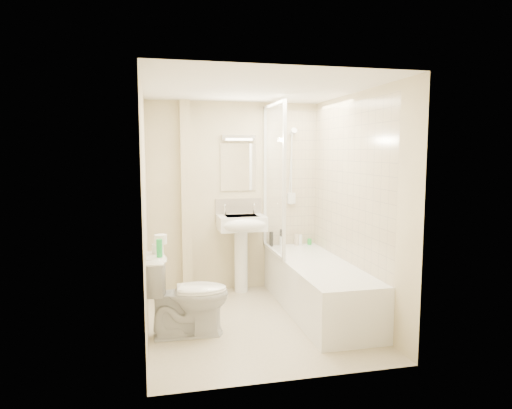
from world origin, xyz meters
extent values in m
plane|color=beige|center=(0.00, 0.00, 0.00)|extent=(2.50, 2.50, 0.00)
cube|color=beige|center=(0.00, 1.25, 1.20)|extent=(2.20, 0.02, 2.40)
cube|color=beige|center=(-1.10, 0.00, 1.20)|extent=(0.02, 2.50, 2.40)
cube|color=beige|center=(1.10, 0.00, 1.20)|extent=(0.02, 2.50, 2.40)
cube|color=white|center=(0.00, 0.00, 2.40)|extent=(2.20, 2.50, 0.02)
cube|color=beige|center=(0.75, 1.24, 1.42)|extent=(0.70, 0.01, 1.75)
cube|color=beige|center=(1.09, 0.20, 1.42)|extent=(0.01, 2.10, 1.75)
cube|color=beige|center=(-0.62, 1.19, 1.20)|extent=(0.12, 0.12, 2.40)
cube|color=beige|center=(0.05, 1.24, 1.03)|extent=(0.60, 0.02, 0.30)
cube|color=white|center=(0.05, 1.24, 1.58)|extent=(0.46, 0.01, 0.60)
cube|color=silver|center=(0.05, 1.22, 1.95)|extent=(0.42, 0.07, 0.07)
cube|color=white|center=(0.75, 0.20, 0.28)|extent=(0.70, 2.10, 0.55)
cube|color=white|center=(0.75, 0.20, 0.49)|extent=(0.56, 1.96, 0.05)
cube|color=white|center=(0.40, 0.80, 1.45)|extent=(0.01, 0.90, 1.80)
cube|color=white|center=(0.40, 1.23, 1.45)|extent=(0.04, 0.04, 1.80)
cube|color=white|center=(0.40, 0.35, 1.45)|extent=(0.04, 0.04, 1.80)
cube|color=white|center=(0.40, 0.80, 2.33)|extent=(0.04, 0.90, 0.04)
cube|color=white|center=(0.40, 0.80, 0.57)|extent=(0.04, 0.90, 0.03)
cylinder|color=white|center=(0.75, 1.22, 1.55)|extent=(0.02, 0.02, 0.90)
cylinder|color=white|center=(0.75, 1.22, 1.10)|extent=(0.05, 0.05, 0.02)
cylinder|color=white|center=(0.75, 1.22, 2.00)|extent=(0.05, 0.05, 0.02)
cylinder|color=white|center=(0.75, 1.15, 2.03)|extent=(0.08, 0.11, 0.11)
cube|color=white|center=(0.75, 1.21, 1.17)|extent=(0.10, 0.05, 0.14)
cylinder|color=white|center=(0.73, 1.19, 1.60)|extent=(0.01, 0.13, 0.84)
cylinder|color=white|center=(0.05, 1.08, 0.39)|extent=(0.17, 0.17, 0.78)
cube|color=white|center=(0.05, 1.05, 0.89)|extent=(0.58, 0.45, 0.18)
ellipsoid|color=white|center=(0.05, 0.88, 0.89)|extent=(0.58, 0.25, 0.18)
cube|color=silver|center=(0.05, 1.05, 0.96)|extent=(0.40, 0.29, 0.04)
cylinder|color=white|center=(-0.14, 1.16, 1.04)|extent=(0.03, 0.03, 0.10)
cylinder|color=white|center=(0.24, 1.16, 1.04)|extent=(0.03, 0.03, 0.10)
sphere|color=white|center=(-0.14, 1.16, 1.10)|extent=(0.04, 0.04, 0.04)
sphere|color=white|center=(0.24, 1.16, 1.10)|extent=(0.04, 0.04, 0.04)
cylinder|color=black|center=(0.47, 1.16, 0.65)|extent=(0.05, 0.05, 0.19)
cylinder|color=white|center=(0.61, 1.16, 0.61)|extent=(0.05, 0.05, 0.13)
cylinder|color=black|center=(0.61, 1.16, 0.66)|extent=(0.05, 0.05, 0.22)
cylinder|color=beige|center=(0.81, 1.16, 0.62)|extent=(0.06, 0.06, 0.15)
cylinder|color=white|center=(0.86, 1.16, 0.62)|extent=(0.05, 0.05, 0.14)
cylinder|color=green|center=(0.99, 1.16, 0.59)|extent=(0.05, 0.05, 0.08)
imported|color=white|center=(-0.72, -0.16, 0.40)|extent=(0.49, 0.81, 0.80)
cylinder|color=white|center=(-0.99, -0.09, 0.85)|extent=(0.11, 0.11, 0.09)
cylinder|color=white|center=(-0.96, -0.08, 0.94)|extent=(0.12, 0.12, 0.09)
cylinder|color=green|center=(-0.98, -0.25, 0.89)|extent=(0.05, 0.05, 0.17)
camera|label=1|loc=(-1.02, -4.48, 1.78)|focal=32.00mm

